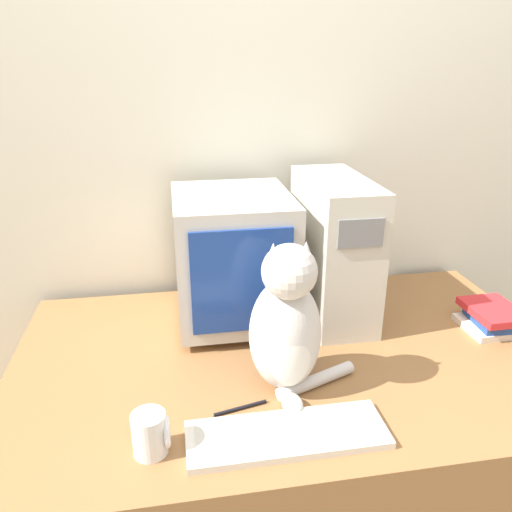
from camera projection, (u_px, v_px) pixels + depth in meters
wall_back at (259, 148)px, 1.78m from camera, size 7.00×0.05×2.50m
desk at (288, 451)px, 1.61m from camera, size 1.61×0.96×0.74m
crt_monitor at (233, 257)px, 1.59m from camera, size 0.36×0.42×0.42m
computer_tower at (333, 248)px, 1.64m from camera, size 0.19×0.45×0.46m
keyboard at (287, 434)px, 1.14m from camera, size 0.46×0.15×0.02m
cat at (287, 327)px, 1.25m from camera, size 0.29×0.24×0.42m
book_stack at (491, 318)px, 1.59m from camera, size 0.17×0.19×0.08m
pen at (240, 408)px, 1.24m from camera, size 0.14×0.04×0.01m
mug at (151, 434)px, 1.09m from camera, size 0.08×0.08×0.10m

